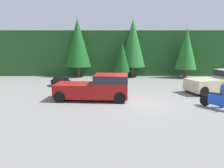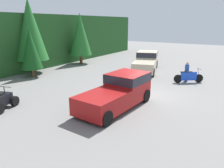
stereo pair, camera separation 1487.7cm
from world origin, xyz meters
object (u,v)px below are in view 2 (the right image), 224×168
(pickup_truck_red, at_px, (119,90))
(rider_person, at_px, (187,71))
(pickup_truck_second, at_px, (146,61))
(dirt_bike, at_px, (189,77))

(pickup_truck_red, distance_m, rider_person, 8.13)
(pickup_truck_second, distance_m, dirt_bike, 5.69)
(pickup_truck_second, height_order, rider_person, pickup_truck_second)
(pickup_truck_second, bearing_deg, rider_person, -133.89)
(pickup_truck_second, distance_m, rider_person, 5.27)
(pickup_truck_second, height_order, dirt_bike, pickup_truck_second)
(rider_person, bearing_deg, pickup_truck_red, -144.24)
(pickup_truck_second, relative_size, dirt_bike, 2.81)
(pickup_truck_red, xyz_separation_m, dirt_bike, (7.50, -2.29, -0.48))
(pickup_truck_red, distance_m, dirt_bike, 7.86)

